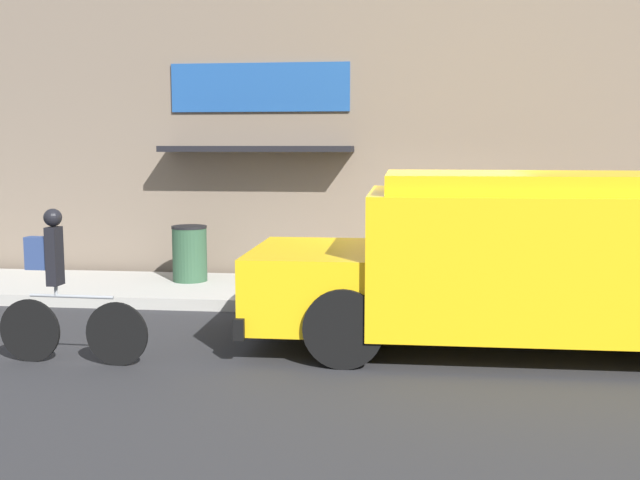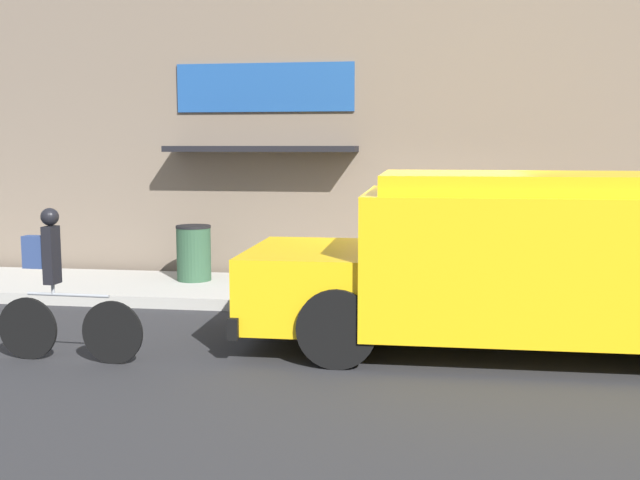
{
  "view_description": "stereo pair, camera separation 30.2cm",
  "coord_description": "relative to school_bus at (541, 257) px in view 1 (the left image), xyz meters",
  "views": [
    {
      "loc": [
        -0.31,
        -10.42,
        2.39
      ],
      "look_at": [
        -1.52,
        -0.2,
        1.1
      ],
      "focal_mm": 42.0,
      "sensor_mm": 36.0,
      "label": 1
    },
    {
      "loc": [
        -0.01,
        -10.38,
        2.39
      ],
      "look_at": [
        -1.52,
        -0.2,
        1.1
      ],
      "focal_mm": 42.0,
      "sensor_mm": 36.0,
      "label": 2
    }
  ],
  "objects": [
    {
      "name": "ground_plane",
      "position": [
        -1.25,
        1.49,
        -1.1
      ],
      "size": [
        70.0,
        70.0,
        0.0
      ],
      "primitive_type": "plane",
      "color": "#2B2B2D"
    },
    {
      "name": "sidewalk",
      "position": [
        -1.25,
        2.63,
        -1.01
      ],
      "size": [
        28.0,
        2.29,
        0.17
      ],
      "color": "#ADAAA3",
      "rests_on": "ground_plane"
    },
    {
      "name": "storefront",
      "position": [
        -1.31,
        4.04,
        1.81
      ],
      "size": [
        16.61,
        0.88,
        5.84
      ],
      "color": "#756656",
      "rests_on": "ground_plane"
    },
    {
      "name": "school_bus",
      "position": [
        0.0,
        0.0,
        0.0
      ],
      "size": [
        6.24,
        2.82,
        2.08
      ],
      "rotation": [
        0.0,
        0.0,
        0.01
      ],
      "color": "yellow",
      "rests_on": "ground_plane"
    },
    {
      "name": "cyclist",
      "position": [
        -5.33,
        -1.25,
        -0.3
      ],
      "size": [
        1.73,
        0.2,
        1.72
      ],
      "rotation": [
        0.0,
        0.0,
        -0.04
      ],
      "color": "black",
      "rests_on": "ground_plane"
    },
    {
      "name": "trash_bin",
      "position": [
        -5.14,
        2.96,
        -0.47
      ],
      "size": [
        0.58,
        0.58,
        0.92
      ],
      "color": "#2D5138",
      "rests_on": "sidewalk"
    }
  ]
}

